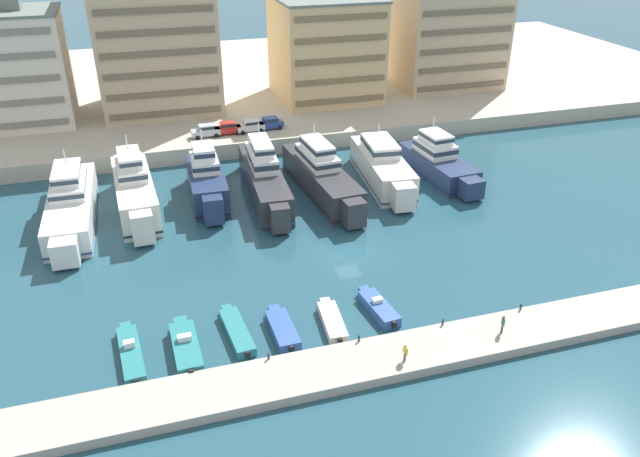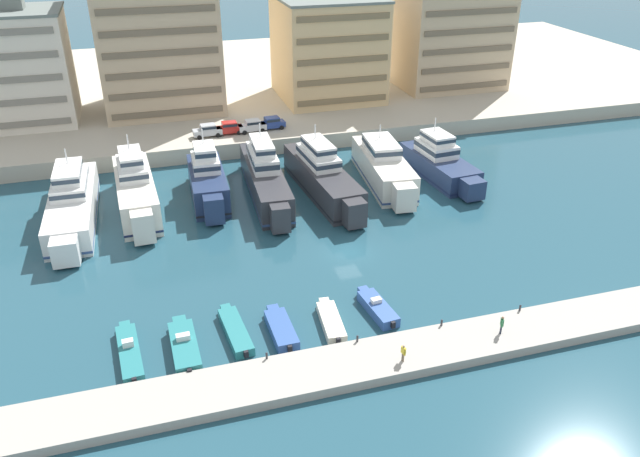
{
  "view_description": "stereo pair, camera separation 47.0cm",
  "coord_description": "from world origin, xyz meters",
  "px_view_note": "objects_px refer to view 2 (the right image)",
  "views": [
    {
      "loc": [
        -19.4,
        -53.5,
        33.44
      ],
      "look_at": [
        -2.72,
        1.4,
        2.5
      ],
      "focal_mm": 35.0,
      "sensor_mm": 36.0,
      "label": 1
    },
    {
      "loc": [
        -18.95,
        -53.64,
        33.44
      ],
      "look_at": [
        -2.72,
        1.4,
        2.5
      ],
      "focal_mm": 35.0,
      "sensor_mm": 36.0,
      "label": 2
    }
  ],
  "objects_px": {
    "motorboat_cream_center": "(331,321)",
    "car_silver_far_left": "(208,130)",
    "yacht_ivory_center_right": "(384,167)",
    "pedestrian_mid_deck": "(502,323)",
    "motorboat_teal_far_left": "(129,352)",
    "yacht_navy_mid_right": "(440,162)",
    "motorboat_blue_center_right": "(377,308)",
    "yacht_charcoal_center": "(323,176)",
    "yacht_navy_mid_left": "(208,181)",
    "yacht_ivory_left": "(136,190)",
    "yacht_charcoal_center_left": "(265,177)",
    "car_white_mid_left": "(252,125)",
    "yacht_white_far_left": "(72,203)",
    "car_blue_center_left": "(271,123)",
    "car_red_left": "(229,128)",
    "pedestrian_near_edge": "(403,352)",
    "motorboat_teal_mid_left": "(235,331)",
    "motorboat_blue_center_left": "(281,329)",
    "motorboat_teal_left": "(184,346)"
  },
  "relations": [
    {
      "from": "yacht_ivory_center_right",
      "to": "car_white_mid_left",
      "type": "relative_size",
      "value": 4.55
    },
    {
      "from": "yacht_navy_mid_right",
      "to": "yacht_navy_mid_left",
      "type": "bearing_deg",
      "value": 176.62
    },
    {
      "from": "yacht_charcoal_center_left",
      "to": "motorboat_blue_center_right",
      "type": "height_order",
      "value": "yacht_charcoal_center_left"
    },
    {
      "from": "motorboat_blue_center_left",
      "to": "pedestrian_near_edge",
      "type": "bearing_deg",
      "value": -41.26
    },
    {
      "from": "yacht_charcoal_center",
      "to": "motorboat_blue_center_right",
      "type": "height_order",
      "value": "yacht_charcoal_center"
    },
    {
      "from": "motorboat_teal_far_left",
      "to": "yacht_navy_mid_left",
      "type": "bearing_deg",
      "value": 70.06
    },
    {
      "from": "yacht_navy_mid_left",
      "to": "motorboat_teal_mid_left",
      "type": "xyz_separation_m",
      "value": [
        -1.41,
        -27.73,
        -2.01
      ]
    },
    {
      "from": "motorboat_cream_center",
      "to": "motorboat_blue_center_right",
      "type": "xyz_separation_m",
      "value": [
        4.59,
        0.67,
        0.08
      ]
    },
    {
      "from": "yacht_white_far_left",
      "to": "pedestrian_mid_deck",
      "type": "distance_m",
      "value": 49.11
    },
    {
      "from": "motorboat_teal_mid_left",
      "to": "pedestrian_near_edge",
      "type": "height_order",
      "value": "pedestrian_near_edge"
    },
    {
      "from": "motorboat_blue_center_left",
      "to": "car_white_mid_left",
      "type": "relative_size",
      "value": 1.51
    },
    {
      "from": "yacht_white_far_left",
      "to": "motorboat_teal_mid_left",
      "type": "height_order",
      "value": "yacht_white_far_left"
    },
    {
      "from": "yacht_white_far_left",
      "to": "car_blue_center_left",
      "type": "relative_size",
      "value": 5.27
    },
    {
      "from": "motorboat_teal_far_left",
      "to": "motorboat_blue_center_right",
      "type": "xyz_separation_m",
      "value": [
        21.61,
        -0.04,
        0.08
      ]
    },
    {
      "from": "car_blue_center_left",
      "to": "pedestrian_mid_deck",
      "type": "bearing_deg",
      "value": -81.1
    },
    {
      "from": "motorboat_teal_mid_left",
      "to": "pedestrian_near_edge",
      "type": "bearing_deg",
      "value": -34.26
    },
    {
      "from": "yacht_charcoal_center_left",
      "to": "car_white_mid_left",
      "type": "height_order",
      "value": "yacht_charcoal_center_left"
    },
    {
      "from": "yacht_ivory_left",
      "to": "yacht_navy_mid_right",
      "type": "height_order",
      "value": "yacht_ivory_left"
    },
    {
      "from": "yacht_charcoal_center",
      "to": "yacht_ivory_center_right",
      "type": "bearing_deg",
      "value": 6.37
    },
    {
      "from": "motorboat_blue_center_right",
      "to": "car_white_mid_left",
      "type": "distance_m",
      "value": 44.68
    },
    {
      "from": "yacht_navy_mid_right",
      "to": "pedestrian_mid_deck",
      "type": "relative_size",
      "value": 9.88
    },
    {
      "from": "car_silver_far_left",
      "to": "car_red_left",
      "type": "relative_size",
      "value": 1.02
    },
    {
      "from": "yacht_charcoal_center",
      "to": "car_white_mid_left",
      "type": "relative_size",
      "value": 5.07
    },
    {
      "from": "car_red_left",
      "to": "car_white_mid_left",
      "type": "xyz_separation_m",
      "value": [
        3.46,
        -0.05,
        0.0
      ]
    },
    {
      "from": "yacht_charcoal_center",
      "to": "yacht_ivory_center_right",
      "type": "relative_size",
      "value": 1.11
    },
    {
      "from": "yacht_ivory_center_right",
      "to": "pedestrian_mid_deck",
      "type": "bearing_deg",
      "value": -94.63
    },
    {
      "from": "yacht_white_far_left",
      "to": "motorboat_teal_far_left",
      "type": "bearing_deg",
      "value": -78.49
    },
    {
      "from": "yacht_charcoal_center",
      "to": "pedestrian_mid_deck",
      "type": "height_order",
      "value": "yacht_charcoal_center"
    },
    {
      "from": "yacht_charcoal_center_left",
      "to": "motorboat_teal_mid_left",
      "type": "xyz_separation_m",
      "value": [
        -8.39,
        -26.9,
        -2.05
      ]
    },
    {
      "from": "motorboat_teal_far_left",
      "to": "yacht_navy_mid_right",
      "type": "bearing_deg",
      "value": 32.96
    },
    {
      "from": "yacht_ivory_center_right",
      "to": "motorboat_blue_center_right",
      "type": "relative_size",
      "value": 3.04
    },
    {
      "from": "yacht_ivory_center_right",
      "to": "motorboat_blue_center_right",
      "type": "height_order",
      "value": "yacht_ivory_center_right"
    },
    {
      "from": "motorboat_teal_far_left",
      "to": "car_red_left",
      "type": "distance_m",
      "value": 47.23
    },
    {
      "from": "car_silver_far_left",
      "to": "yacht_ivory_center_right",
      "type": "bearing_deg",
      "value": -40.73
    },
    {
      "from": "car_blue_center_left",
      "to": "pedestrian_mid_deck",
      "type": "relative_size",
      "value": 2.5
    },
    {
      "from": "motorboat_cream_center",
      "to": "car_silver_far_left",
      "type": "distance_m",
      "value": 45.31
    },
    {
      "from": "yacht_ivory_center_right",
      "to": "motorboat_teal_far_left",
      "type": "xyz_separation_m",
      "value": [
        -32.75,
        -26.71,
        -1.74
      ]
    },
    {
      "from": "yacht_charcoal_center",
      "to": "motorboat_blue_center_right",
      "type": "xyz_separation_m",
      "value": [
        -2.55,
        -25.79,
        -1.86
      ]
    },
    {
      "from": "yacht_ivory_left",
      "to": "pedestrian_near_edge",
      "type": "bearing_deg",
      "value": -61.7
    },
    {
      "from": "yacht_navy_mid_left",
      "to": "motorboat_teal_far_left",
      "type": "relative_size",
      "value": 1.9
    },
    {
      "from": "yacht_ivory_center_right",
      "to": "motorboat_blue_center_left",
      "type": "distance_m",
      "value": 34.02
    },
    {
      "from": "yacht_ivory_center_right",
      "to": "yacht_navy_mid_left",
      "type": "bearing_deg",
      "value": 176.53
    },
    {
      "from": "pedestrian_near_edge",
      "to": "car_red_left",
      "type": "bearing_deg",
      "value": 95.76
    },
    {
      "from": "yacht_charcoal_center_left",
      "to": "motorboat_teal_far_left",
      "type": "relative_size",
      "value": 2.67
    },
    {
      "from": "motorboat_teal_left",
      "to": "pedestrian_near_edge",
      "type": "distance_m",
      "value": 17.9
    },
    {
      "from": "yacht_white_far_left",
      "to": "yacht_charcoal_center",
      "type": "bearing_deg",
      "value": -2.45
    },
    {
      "from": "yacht_white_far_left",
      "to": "car_white_mid_left",
      "type": "distance_m",
      "value": 30.06
    },
    {
      "from": "motorboat_cream_center",
      "to": "car_red_left",
      "type": "xyz_separation_m",
      "value": [
        -1.55,
        45.23,
        2.85
      ]
    },
    {
      "from": "yacht_navy_mid_right",
      "to": "motorboat_teal_far_left",
      "type": "distance_m",
      "value": 48.35
    },
    {
      "from": "pedestrian_near_edge",
      "to": "car_blue_center_left",
      "type": "bearing_deg",
      "value": 88.74
    }
  ]
}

